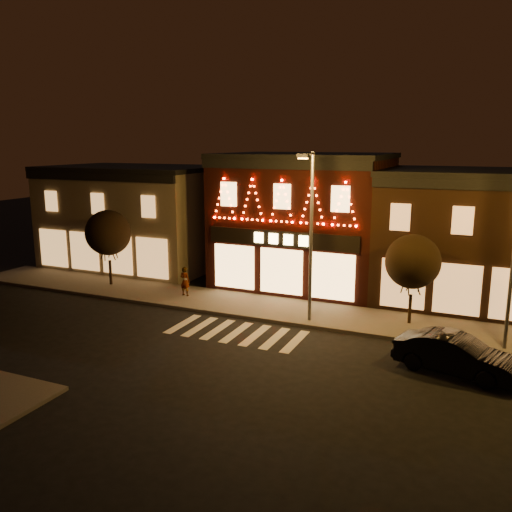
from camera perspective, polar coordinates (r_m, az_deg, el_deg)
The scene contains 10 objects.
ground at distance 22.63m, azimuth -6.62°, elevation -11.33°, with size 120.00×120.00×0.00m, color black.
sidewalk_far at distance 28.66m, azimuth 5.03°, elevation -6.03°, with size 44.00×4.00×0.15m, color #47423D.
building_left at distance 40.01m, azimuth -12.75°, elevation 4.17°, with size 12.20×8.28×7.30m.
building_pulp at distance 33.89m, azimuth 5.23°, elevation 3.89°, with size 10.20×8.34×8.30m.
building_right_a at distance 32.27m, azimuth 21.43°, elevation 1.97°, with size 9.20×8.28×7.50m.
streetlamp_mid at distance 25.92m, azimuth 5.80°, elevation 3.38°, with size 0.54×1.92×8.38m.
tree_left at distance 34.37m, azimuth -15.54°, elevation 2.41°, with size 2.82×2.82×4.72m.
tree_right at distance 26.97m, azimuth 16.44°, elevation -0.59°, with size 2.67×2.67×4.46m.
dark_sedan at distance 22.70m, azimuth 20.61°, elevation -9.85°, with size 1.65×4.72×1.56m, color black.
pedestrian at distance 31.41m, azimuth -7.61°, elevation -2.69°, with size 0.63×0.41×1.72m, color gray.
Camera 1 is at (10.67, -17.83, 8.95)m, focal length 37.38 mm.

